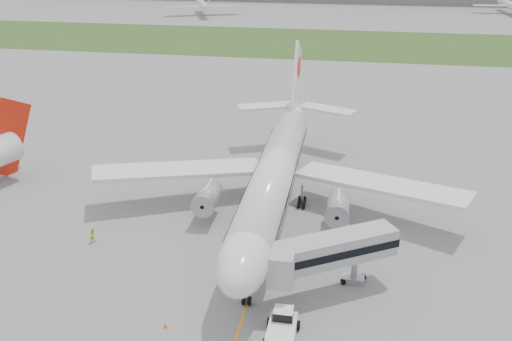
# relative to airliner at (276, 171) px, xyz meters

# --- Properties ---
(ground) EXTENTS (600.00, 600.00, 0.00)m
(ground) POSITION_rel_airliner_xyz_m (0.00, -4.87, -5.66)
(ground) COLOR gray
(ground) RESTS_ON ground
(apron_markings) EXTENTS (70.00, 70.00, 0.04)m
(apron_markings) POSITION_rel_airliner_xyz_m (0.00, -9.87, -5.66)
(apron_markings) COLOR orange
(apron_markings) RESTS_ON ground
(grass_strip) EXTENTS (600.00, 50.00, 0.02)m
(grass_strip) POSITION_rel_airliner_xyz_m (0.00, 115.13, -5.65)
(grass_strip) COLOR #2E4C1C
(grass_strip) RESTS_ON ground
(airliner) EXTENTS (48.13, 53.95, 17.88)m
(airliner) POSITION_rel_airliner_xyz_m (0.00, 0.00, 0.00)
(airliner) COLOR silver
(airliner) RESTS_ON ground
(pushback_tug) EXTENTS (3.00, 4.42, 2.26)m
(pushback_tug) POSITION_rel_airliner_xyz_m (4.00, -23.88, -4.62)
(pushback_tug) COLOR white
(pushback_tug) RESTS_ON ground
(jet_bridge) EXTENTS (12.79, 10.25, 6.43)m
(jet_bridge) POSITION_rel_airliner_xyz_m (7.38, -16.67, -0.90)
(jet_bridge) COLOR #A3A3A5
(jet_bridge) RESTS_ON ground
(safety_cone_left) EXTENTS (0.37, 0.37, 0.51)m
(safety_cone_left) POSITION_rel_airliner_xyz_m (-6.70, -24.59, -5.40)
(safety_cone_left) COLOR #FF4E0D
(safety_cone_left) RESTS_ON ground
(safety_cone_right) EXTENTS (0.36, 0.36, 0.49)m
(safety_cone_right) POSITION_rel_airliner_xyz_m (1.40, -25.35, -5.42)
(safety_cone_right) COLOR #FF4E0D
(safety_cone_right) RESTS_ON ground
(ground_crew_far) EXTENTS (1.07, 1.13, 1.84)m
(ground_crew_far) POSITION_rel_airliner_xyz_m (-19.72, -11.27, -4.74)
(ground_crew_far) COLOR #A3F929
(ground_crew_far) RESTS_ON ground
(distant_aircraft_left) EXTENTS (37.41, 35.40, 11.43)m
(distant_aircraft_left) POSITION_rel_airliner_xyz_m (-53.39, 166.80, -5.66)
(distant_aircraft_left) COLOR silver
(distant_aircraft_left) RESTS_ON ground
(distant_aircraft_right) EXTENTS (29.58, 26.48, 10.75)m
(distant_aircraft_right) POSITION_rel_airliner_xyz_m (70.30, 193.28, -5.66)
(distant_aircraft_right) COLOR silver
(distant_aircraft_right) RESTS_ON ground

